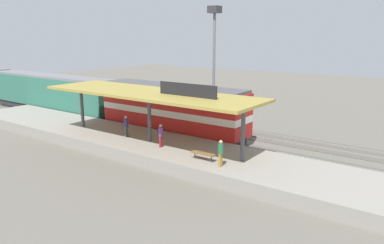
{
  "coord_description": "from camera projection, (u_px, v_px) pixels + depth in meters",
  "views": [
    {
      "loc": [
        -25.01,
        -18.75,
        8.81
      ],
      "look_at": [
        -1.38,
        -1.67,
        2.0
      ],
      "focal_mm": 34.74,
      "sensor_mm": 36.0,
      "label": 1
    }
  ],
  "objects": [
    {
      "name": "ground_plane",
      "position": [
        199.0,
        134.0,
        34.01
      ],
      "size": [
        120.0,
        120.0,
        0.0
      ],
      "primitive_type": "plane",
      "color": "#666056"
    },
    {
      "name": "track_near",
      "position": [
        186.0,
        138.0,
        32.43
      ],
      "size": [
        3.2,
        110.0,
        0.16
      ],
      "color": "#565249",
      "rests_on": "ground"
    },
    {
      "name": "track_far",
      "position": [
        214.0,
        128.0,
        36.06
      ],
      "size": [
        3.2,
        110.0,
        0.16
      ],
      "color": "#565249",
      "rests_on": "ground"
    },
    {
      "name": "platform",
      "position": [
        150.0,
        146.0,
        28.7
      ],
      "size": [
        6.0,
        44.0,
        0.9
      ],
      "primitive_type": "cube",
      "color": "gray",
      "rests_on": "ground"
    },
    {
      "name": "station_canopy",
      "position": [
        150.0,
        94.0,
        27.72
      ],
      "size": [
        5.2,
        18.0,
        4.7
      ],
      "color": "#47474C",
      "rests_on": "platform"
    },
    {
      "name": "platform_bench",
      "position": [
        203.0,
        154.0,
        24.03
      ],
      "size": [
        0.44,
        1.7,
        0.5
      ],
      "color": "#333338",
      "rests_on": "platform"
    },
    {
      "name": "locomotive",
      "position": [
        172.0,
        110.0,
        32.76
      ],
      "size": [
        2.93,
        14.43,
        4.44
      ],
      "color": "#28282D",
      "rests_on": "track_near"
    },
    {
      "name": "passenger_carriage_front",
      "position": [
        51.0,
        93.0,
        43.05
      ],
      "size": [
        2.9,
        20.0,
        4.24
      ],
      "color": "#28282D",
      "rests_on": "track_near"
    },
    {
      "name": "light_mast",
      "position": [
        214.0,
        40.0,
        37.91
      ],
      "size": [
        1.1,
        1.1,
        11.7
      ],
      "color": "slate",
      "rests_on": "ground"
    },
    {
      "name": "person_waiting",
      "position": [
        161.0,
        134.0,
        26.74
      ],
      "size": [
        0.34,
        0.34,
        1.71
      ],
      "color": "maroon",
      "rests_on": "platform"
    },
    {
      "name": "person_walking",
      "position": [
        126.0,
        125.0,
        29.52
      ],
      "size": [
        0.34,
        0.34,
        1.71
      ],
      "color": "#4C4C51",
      "rests_on": "platform"
    },
    {
      "name": "person_boarding",
      "position": [
        221.0,
        152.0,
        22.7
      ],
      "size": [
        0.34,
        0.34,
        1.71
      ],
      "color": "olive",
      "rests_on": "platform"
    }
  ]
}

